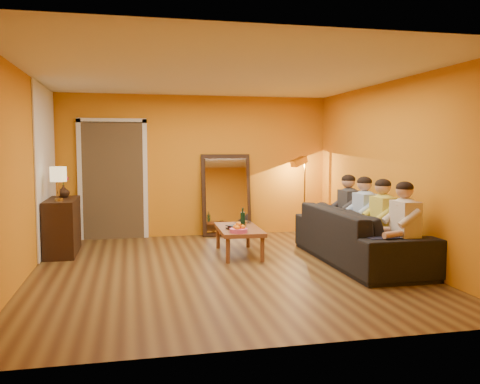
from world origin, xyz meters
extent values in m
cube|color=brown|center=(0.00, 0.00, 0.00)|extent=(5.00, 5.50, 0.00)
cube|color=white|center=(0.00, 0.00, 2.60)|extent=(5.00, 5.50, 0.00)
cube|color=orange|center=(0.00, 2.75, 1.30)|extent=(5.00, 0.00, 2.60)
cube|color=orange|center=(-2.50, 0.00, 1.30)|extent=(0.00, 5.50, 2.60)
cube|color=orange|center=(2.50, 0.00, 1.30)|extent=(0.00, 5.50, 2.60)
cube|color=white|center=(-2.48, 1.75, 1.30)|extent=(0.02, 1.90, 2.58)
cube|color=#3F2D19|center=(-1.50, 2.83, 1.05)|extent=(1.06, 0.30, 2.10)
cube|color=white|center=(-2.07, 2.71, 1.05)|extent=(0.08, 0.06, 2.20)
cube|color=white|center=(-0.93, 2.71, 1.05)|extent=(0.08, 0.06, 2.20)
cube|color=white|center=(-1.50, 2.71, 2.12)|extent=(1.22, 0.06, 0.08)
cube|color=black|center=(0.55, 2.63, 0.76)|extent=(0.92, 0.27, 1.51)
cube|color=white|center=(0.55, 2.59, 0.76)|extent=(0.78, 0.21, 1.35)
cube|color=black|center=(-2.24, 1.55, 0.42)|extent=(0.44, 1.18, 0.85)
imported|color=black|center=(2.00, 0.02, 0.39)|extent=(2.66, 1.04, 0.78)
cylinder|color=black|center=(0.46, 0.81, 0.58)|extent=(0.07, 0.07, 0.31)
imported|color=#B27F3F|center=(0.53, 0.98, 0.46)|extent=(0.10, 0.10, 0.08)
imported|color=black|center=(0.59, 1.21, 0.43)|extent=(0.37, 0.33, 0.02)
imported|color=black|center=(0.23, 0.66, 0.43)|extent=(0.27, 0.31, 0.02)
imported|color=red|center=(0.24, 0.67, 0.45)|extent=(0.21, 0.27, 0.02)
imported|color=black|center=(0.23, 0.65, 0.47)|extent=(0.25, 0.27, 0.02)
imported|color=black|center=(-2.24, 1.80, 0.95)|extent=(0.19, 0.19, 0.20)
camera|label=1|loc=(-1.21, -6.64, 1.64)|focal=38.00mm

